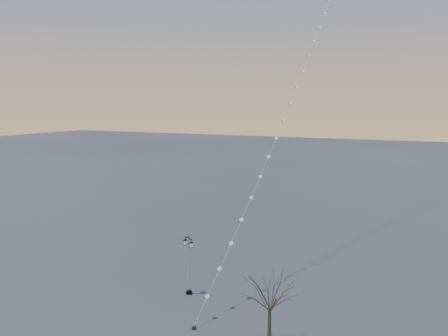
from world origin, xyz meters
The scene contains 4 objects.
ground centered at (0.00, 0.00, 0.00)m, with size 300.00×300.00×0.00m, color #454545.
street_lamp centered at (-0.30, 3.39, 2.37)m, with size 1.03×0.67×4.29m.
bare_tree centered at (7.04, -0.37, 2.88)m, with size 2.50×2.50×4.15m.
kite_train centered at (3.90, 19.66, 19.84)m, with size 3.64×41.40×39.85m.
Camera 1 is at (14.05, -21.55, 13.47)m, focal length 33.86 mm.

